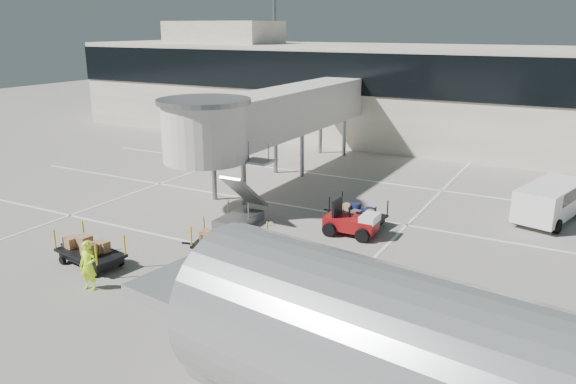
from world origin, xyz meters
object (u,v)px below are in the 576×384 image
suitcase_cart (357,215)px  belt_loader (232,131)px  minivan (552,198)px  ground_worker (88,266)px  box_cart_near (233,243)px  baggage_tug (352,223)px  box_cart_far (89,252)px

suitcase_cart → belt_loader: size_ratio=0.77×
minivan → ground_worker: bearing=-115.6°
box_cart_near → belt_loader: 26.10m
baggage_tug → box_cart_near: 6.00m
minivan → belt_loader: (-26.22, 9.75, -0.36)m
belt_loader → baggage_tug: bearing=-30.4°
suitcase_cart → box_cart_far: bearing=-119.7°
box_cart_far → ground_worker: (1.79, -1.61, 0.40)m
suitcase_cart → ground_worker: bearing=-109.1°
box_cart_far → minivan: (16.29, 15.40, 0.57)m
baggage_tug → ground_worker: 11.98m
box_cart_near → ground_worker: ground_worker is taller
suitcase_cart → belt_loader: (-17.77, 15.06, 0.33)m
suitcase_cart → ground_worker: size_ratio=1.79×
ground_worker → suitcase_cart: bearing=51.2°
baggage_tug → suitcase_cart: bearing=103.3°
suitcase_cart → ground_worker: (-6.05, -11.71, 0.52)m
baggage_tug → belt_loader: (-18.18, 16.68, 0.18)m
ground_worker → minivan: ground_worker is taller
baggage_tug → box_cart_near: bearing=-126.4°
ground_worker → box_cart_far: bearing=126.4°
ground_worker → belt_loader: (-11.72, 26.77, -0.19)m
suitcase_cart → box_cart_far: box_cart_far is taller
box_cart_near → belt_loader: (-14.70, 21.56, 0.16)m
baggage_tug → minivan: minivan is taller
box_cart_far → belt_loader: size_ratio=0.85×
baggage_tug → suitcase_cart: size_ratio=0.74×
baggage_tug → minivan: size_ratio=0.47×
baggage_tug → suitcase_cart: (-0.41, 1.62, -0.15)m
ground_worker → baggage_tug: bearing=45.8°
baggage_tug → suitcase_cart: 1.68m
ground_worker → belt_loader: 29.22m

